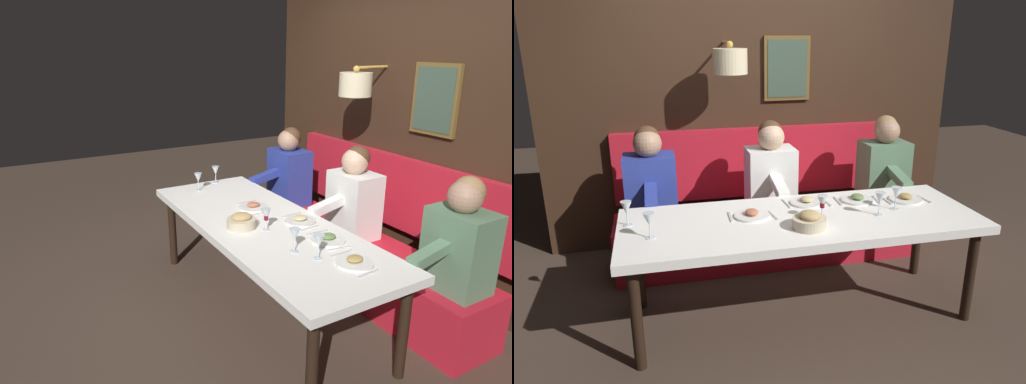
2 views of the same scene
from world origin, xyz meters
The scene contains 17 objects.
ground_plane centered at (0.00, 0.00, 0.00)m, with size 12.00×12.00×0.00m, color #423328.
dining_table centered at (0.00, 0.00, 0.68)m, with size 0.90×2.42×0.74m.
banquette_bench centered at (0.89, 0.00, 0.23)m, with size 0.52×2.62×0.45m, color red.
back_wall_panel centered at (1.46, 0.00, 1.37)m, with size 0.59×3.82×2.90m.
diner_nearest centered at (0.88, -1.04, 0.82)m, with size 0.60×0.40×0.79m.
diner_near centered at (0.88, 0.00, 0.82)m, with size 0.60×0.40×0.79m.
diner_middle centered at (0.88, 0.98, 0.82)m, with size 0.60×0.40×0.79m.
place_setting_0 centered at (0.15, -0.85, 0.75)m, with size 0.24×0.31×0.05m.
place_setting_1 centered at (0.09, 0.32, 0.75)m, with size 0.24×0.32×0.05m.
place_setting_2 centered at (0.25, -0.12, 0.75)m, with size 0.24×0.32×0.05m.
place_setting_3 centered at (0.22, -0.50, 0.75)m, with size 0.24×0.32×0.05m.
wine_glass_0 centered at (-0.01, -0.68, 0.86)m, with size 0.07×0.07×0.16m.
wine_glass_1 centered at (-0.06, -0.12, 0.86)m, with size 0.07×0.07×0.16m.
wine_glass_2 centered at (-0.08, -0.53, 0.86)m, with size 0.07×0.07×0.16m.
wine_glass_3 centered at (-0.11, 1.00, 0.86)m, with size 0.07×0.07×0.16m.
wine_glass_4 centered at (0.13, 1.14, 0.86)m, with size 0.07×0.07×0.16m.
bread_bowl centered at (-0.19, 0.01, 0.79)m, with size 0.22×0.22×0.12m.
Camera 2 is at (-2.89, 0.92, 1.94)m, focal length 33.82 mm.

